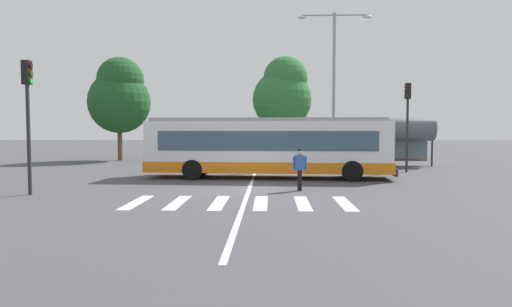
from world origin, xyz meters
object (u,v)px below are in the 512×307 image
parked_car_white (272,151)px  bus_stop_shelter (403,130)px  parked_car_charcoal (204,151)px  background_tree_left (120,96)px  twin_arm_street_lamp (334,74)px  traffic_light_near_corner (28,106)px  background_tree_right (283,93)px  parked_car_black (237,151)px  city_transit_bus (268,147)px  traffic_light_far_corner (407,113)px  pedestrian_crossing_street (300,167)px

parked_car_white → bus_stop_shelter: size_ratio=1.17×
parked_car_charcoal → background_tree_left: bearing=-178.2°
parked_car_white → twin_arm_street_lamp: bearing=-51.4°
twin_arm_street_lamp → background_tree_left: (-16.01, 5.30, -1.03)m
traffic_light_near_corner → bus_stop_shelter: (17.98, 13.39, -0.97)m
parked_car_charcoal → background_tree_right: size_ratio=0.55×
parked_car_black → background_tree_right: background_tree_right is taller
city_transit_bus → traffic_light_far_corner: (8.02, 3.37, 1.83)m
background_tree_left → parked_car_charcoal: bearing=1.8°
parked_car_charcoal → twin_arm_street_lamp: size_ratio=0.46×
traffic_light_near_corner → background_tree_right: (10.17, 20.18, 2.02)m
pedestrian_crossing_street → bus_stop_shelter: bus_stop_shelter is taller
background_tree_right → background_tree_left: bearing=-171.3°
traffic_light_near_corner → parked_car_charcoal: bearing=78.0°
city_transit_bus → bus_stop_shelter: size_ratio=3.14×
background_tree_left → parked_car_white: bearing=-1.0°
twin_arm_street_lamp → background_tree_right: size_ratio=1.19×
pedestrian_crossing_street → parked_car_black: (-3.78, 16.62, -0.20)m
traffic_light_far_corner → pedestrian_crossing_street: bearing=-130.1°
city_transit_bus → parked_car_black: bearing=101.6°
city_transit_bus → traffic_light_near_corner: bearing=-146.1°
traffic_light_far_corner → twin_arm_street_lamp: (-3.75, 3.48, 2.69)m
background_tree_left → background_tree_right: background_tree_right is taller
background_tree_left → city_transit_bus: bearing=-46.0°
traffic_light_near_corner → twin_arm_street_lamp: size_ratio=0.51×
traffic_light_far_corner → bus_stop_shelter: 4.17m
parked_car_white → traffic_light_near_corner: bearing=-117.2°
traffic_light_near_corner → traffic_light_far_corner: size_ratio=0.99×
traffic_light_far_corner → background_tree_right: 12.91m
bus_stop_shelter → parked_car_black: bearing=157.6°
twin_arm_street_lamp → background_tree_right: twin_arm_street_lamp is taller
twin_arm_street_lamp → parked_car_white: bearing=128.6°
parked_car_black → twin_arm_street_lamp: (6.73, -5.17, 5.35)m
parked_car_black → parked_car_white: same height
background_tree_left → bus_stop_shelter: bearing=-13.1°
city_transit_bus → twin_arm_street_lamp: bearing=58.1°
city_transit_bus → background_tree_right: (1.14, 14.11, 3.81)m
pedestrian_crossing_street → traffic_light_far_corner: traffic_light_far_corner is taller
bus_stop_shelter → background_tree_left: size_ratio=0.49×
parked_car_charcoal → background_tree_left: background_tree_left is taller
traffic_light_near_corner → background_tree_right: background_tree_right is taller
traffic_light_near_corner → traffic_light_far_corner: bearing=29.0°
parked_car_charcoal → parked_car_white: (5.32, -0.42, 0.00)m
parked_car_charcoal → background_tree_left: size_ratio=0.57×
parked_car_charcoal → bus_stop_shelter: (14.06, -5.04, 1.65)m
parked_car_charcoal → city_transit_bus: bearing=-67.6°
twin_arm_street_lamp → traffic_light_near_corner: bearing=-135.8°
parked_car_white → twin_arm_street_lamp: size_ratio=0.46×
parked_car_black → traffic_light_near_corner: size_ratio=0.91×
background_tree_right → traffic_light_near_corner: bearing=-116.8°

